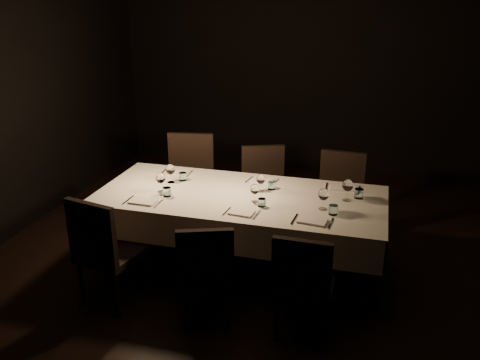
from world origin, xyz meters
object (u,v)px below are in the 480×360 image
(chair_far_center, at_px, (264,187))
(dining_table, at_px, (240,203))
(chair_far_left, at_px, (190,178))
(chair_near_center, at_px, (205,270))
(chair_far_right, at_px, (339,195))
(chair_near_right, at_px, (303,282))
(chair_near_left, at_px, (104,247))

(chair_far_center, bearing_deg, dining_table, -112.73)
(chair_far_left, bearing_deg, chair_near_center, -75.78)
(chair_far_left, relative_size, chair_far_right, 1.08)
(chair_near_center, xyz_separation_m, chair_near_right, (0.73, 0.03, 0.00))
(dining_table, xyz_separation_m, chair_near_right, (0.70, -0.82, -0.20))
(dining_table, distance_m, chair_near_center, 0.87)
(dining_table, distance_m, chair_far_center, 0.86)
(dining_table, bearing_deg, chair_near_right, -49.72)
(chair_far_left, bearing_deg, chair_near_left, -105.05)
(dining_table, relative_size, chair_near_right, 2.89)
(chair_near_right, bearing_deg, chair_near_center, 3.19)
(chair_far_left, distance_m, chair_far_right, 1.59)
(chair_near_right, distance_m, chair_far_left, 2.18)
(dining_table, bearing_deg, chair_far_left, 134.80)
(chair_near_center, bearing_deg, dining_table, -112.80)
(chair_near_left, height_order, chair_near_right, chair_near_left)
(chair_near_left, distance_m, chair_near_center, 0.88)
(chair_near_right, bearing_deg, dining_table, -48.49)
(dining_table, height_order, chair_near_left, chair_near_left)
(chair_far_right, bearing_deg, chair_near_right, -89.80)
(chair_near_left, bearing_deg, dining_table, -126.62)
(chair_far_center, xyz_separation_m, chair_far_right, (0.78, -0.02, 0.00))
(chair_near_center, bearing_deg, chair_far_left, -85.98)
(dining_table, relative_size, chair_near_left, 2.64)
(chair_near_center, relative_size, chair_far_center, 0.93)
(chair_near_left, relative_size, chair_near_right, 1.10)
(chair_near_left, xyz_separation_m, chair_far_center, (0.94, 1.65, -0.01))
(dining_table, height_order, chair_near_center, chair_near_center)
(chair_near_right, relative_size, chair_far_left, 0.85)
(chair_near_left, bearing_deg, chair_near_right, -168.77)
(dining_table, xyz_separation_m, chair_near_left, (-0.91, -0.80, -0.16))
(chair_near_right, xyz_separation_m, chair_far_center, (-0.67, 1.67, 0.03))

